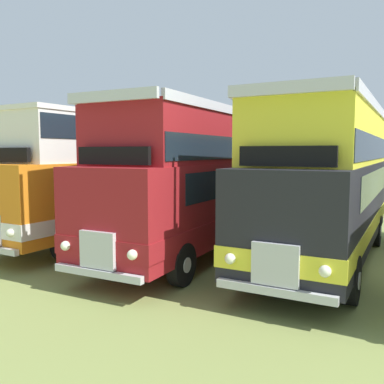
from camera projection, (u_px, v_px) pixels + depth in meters
The scene contains 3 objects.
bus_first_in_row at pixel (114, 171), 15.34m from camera, with size 2.93×10.07×4.49m.
bus_second_in_row at pixel (209, 177), 13.74m from camera, with size 2.79×11.29×4.52m.
bus_third_in_row at pixel (327, 181), 11.87m from camera, with size 2.66×9.77×4.52m.
Camera 1 is at (0.20, -12.33, 3.18)m, focal length 38.62 mm.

